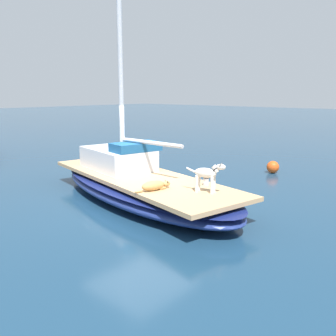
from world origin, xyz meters
TOP-DOWN VIEW (x-y plane):
  - ground_plane at (0.00, 0.00)m, footprint 120.00×120.00m
  - sailboat_main at (0.00, 0.00)m, footprint 3.91×7.59m
  - mast_main at (0.18, 0.74)m, footprint 0.14×2.27m
  - cabin_house at (0.24, 1.09)m, footprint 1.81×2.46m
  - dog_tan at (-0.81, -1.30)m, footprint 0.95×0.38m
  - dog_white at (-0.18, -2.33)m, footprint 0.34×0.93m
  - deck_winch at (0.34, -1.93)m, footprint 0.16×0.16m
  - mooring_buoy at (5.50, -1.18)m, footprint 0.44×0.44m

SIDE VIEW (x-z plane):
  - ground_plane at x=0.00m, z-range 0.00..0.00m
  - mooring_buoy at x=5.50m, z-range 0.00..0.44m
  - sailboat_main at x=0.00m, z-range 0.01..0.67m
  - deck_winch at x=0.34m, z-range 0.65..0.86m
  - dog_tan at x=-0.81m, z-range 0.66..0.88m
  - cabin_house at x=0.24m, z-range 0.59..1.43m
  - dog_white at x=-0.18m, z-range 0.73..1.43m
  - mast_main at x=0.18m, z-range 0.29..7.77m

